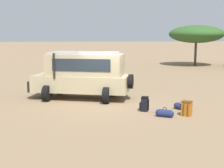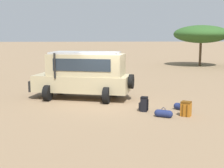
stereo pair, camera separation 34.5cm
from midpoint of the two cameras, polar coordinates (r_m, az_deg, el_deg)
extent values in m
plane|color=#8C7051|center=(15.11, -0.25, -3.62)|extent=(320.00, 320.00, 0.00)
cube|color=tan|center=(16.32, -4.88, 0.21)|extent=(5.25, 3.30, 0.84)
cube|color=tan|center=(16.14, -4.08, 3.59)|extent=(4.18, 2.86, 1.10)
cube|color=#232D38|center=(16.62, -9.15, 3.48)|extent=(0.53, 1.50, 0.77)
cube|color=#232D38|center=(15.27, -5.00, 3.47)|extent=(2.81, 0.93, 0.60)
cube|color=#232D38|center=(17.00, -3.25, 4.03)|extent=(2.81, 0.93, 0.60)
cube|color=#B7B7B7|center=(16.11, -4.27, 5.72)|extent=(3.79, 2.67, 0.10)
cube|color=black|center=(17.25, -13.09, -0.10)|extent=(0.64, 1.59, 0.56)
cylinder|color=black|center=(15.65, -9.82, 3.32)|extent=(0.10, 0.10, 1.25)
cylinder|color=black|center=(16.00, -11.08, -1.63)|extent=(0.51, 0.85, 0.80)
cylinder|color=black|center=(17.77, -8.67, -0.53)|extent=(0.51, 0.85, 0.80)
cylinder|color=black|center=(15.10, -0.38, -2.08)|extent=(0.51, 0.85, 0.80)
cylinder|color=black|center=(16.97, 0.99, -0.87)|extent=(0.51, 0.85, 0.80)
cylinder|color=black|center=(15.76, 4.17, 0.46)|extent=(0.43, 0.77, 0.74)
cube|color=black|center=(13.66, 6.62, -3.80)|extent=(0.39, 0.43, 0.57)
cube|color=black|center=(13.70, 5.88, -4.05)|extent=(0.17, 0.27, 0.31)
cube|color=black|center=(13.59, 6.64, -2.50)|extent=(0.39, 0.42, 0.07)
cylinder|color=black|center=(13.55, 7.22, -3.91)|extent=(0.04, 0.04, 0.49)
cylinder|color=black|center=(13.71, 7.32, -3.77)|extent=(0.04, 0.04, 0.49)
cube|color=#B26619|center=(13.15, 14.11, -4.55)|extent=(0.50, 0.49, 0.55)
cube|color=#B26619|center=(13.36, 14.32, -4.66)|extent=(0.29, 0.23, 0.30)
cube|color=#62380E|center=(13.09, 14.16, -3.26)|extent=(0.50, 0.49, 0.07)
cylinder|color=#62380E|center=(13.01, 13.52, -4.68)|extent=(0.04, 0.04, 0.47)
cylinder|color=#62380E|center=(12.96, 14.28, -4.75)|extent=(0.04, 0.04, 0.47)
cylinder|color=navy|center=(14.17, 13.32, -4.08)|extent=(0.55, 0.58, 0.30)
sphere|color=navy|center=(14.05, 14.21, -4.23)|extent=(0.29, 0.29, 0.29)
sphere|color=navy|center=(14.30, 12.45, -3.94)|extent=(0.29, 0.29, 0.29)
torus|color=#121834|center=(14.14, 13.35, -3.42)|extent=(0.12, 0.14, 0.16)
cylinder|color=beige|center=(14.09, 13.69, -3.51)|extent=(0.34, 0.34, 0.02)
cylinder|color=beige|center=(14.08, 13.70, -3.32)|extent=(0.17, 0.17, 0.09)
cylinder|color=navy|center=(12.82, 10.16, -5.34)|extent=(0.55, 0.49, 0.30)
sphere|color=navy|center=(12.87, 9.16, -5.25)|extent=(0.29, 0.29, 0.29)
sphere|color=navy|center=(12.76, 11.17, -5.43)|extent=(0.29, 0.29, 0.29)
torus|color=#121834|center=(12.78, 10.18, -4.60)|extent=(0.15, 0.10, 0.16)
cylinder|color=brown|center=(35.48, 16.11, 5.33)|extent=(0.26, 0.26, 2.62)
ellipsoid|color=#2D5623|center=(35.42, 16.25, 8.75)|extent=(5.86, 6.03, 1.91)
camera|label=1|loc=(0.17, -89.33, 0.10)|focal=50.00mm
camera|label=2|loc=(0.17, 90.67, -0.10)|focal=50.00mm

